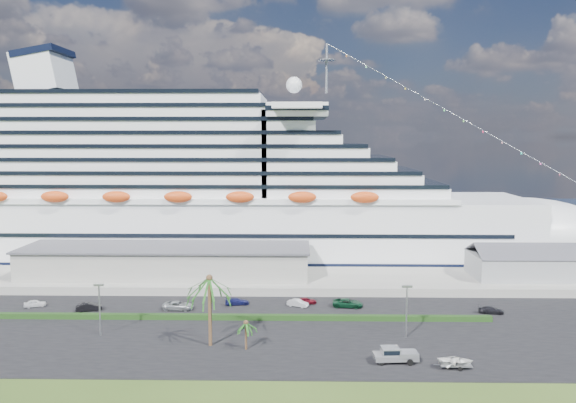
{
  "coord_description": "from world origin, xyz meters",
  "views": [
    {
      "loc": [
        3.18,
        -76.84,
        31.16
      ],
      "look_at": [
        1.15,
        30.0,
        18.89
      ],
      "focal_mm": 35.0,
      "sensor_mm": 36.0,
      "label": 1
    }
  ],
  "objects_px": {
    "cruise_ship": "(201,195)",
    "pickup_truck": "(395,354)",
    "parked_car_3": "(237,301)",
    "boat_trailer": "(456,361)"
  },
  "relations": [
    {
      "from": "cruise_ship",
      "to": "pickup_truck",
      "type": "xyz_separation_m",
      "value": [
        38.1,
        -65.93,
        -15.4
      ]
    },
    {
      "from": "parked_car_3",
      "to": "pickup_truck",
      "type": "xyz_separation_m",
      "value": [
        24.82,
        -26.43,
        0.53
      ]
    },
    {
      "from": "parked_car_3",
      "to": "boat_trailer",
      "type": "bearing_deg",
      "value": -143.92
    },
    {
      "from": "parked_car_3",
      "to": "boat_trailer",
      "type": "xyz_separation_m",
      "value": [
        32.67,
        -28.34,
        0.37
      ]
    },
    {
      "from": "cruise_ship",
      "to": "boat_trailer",
      "type": "xyz_separation_m",
      "value": [
        45.96,
        -67.84,
        -15.56
      ]
    },
    {
      "from": "cruise_ship",
      "to": "parked_car_3",
      "type": "height_order",
      "value": "cruise_ship"
    },
    {
      "from": "cruise_ship",
      "to": "parked_car_3",
      "type": "distance_m",
      "value": 44.61
    },
    {
      "from": "pickup_truck",
      "to": "cruise_ship",
      "type": "bearing_deg",
      "value": 120.03
    },
    {
      "from": "parked_car_3",
      "to": "pickup_truck",
      "type": "height_order",
      "value": "pickup_truck"
    },
    {
      "from": "parked_car_3",
      "to": "boat_trailer",
      "type": "height_order",
      "value": "boat_trailer"
    }
  ]
}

